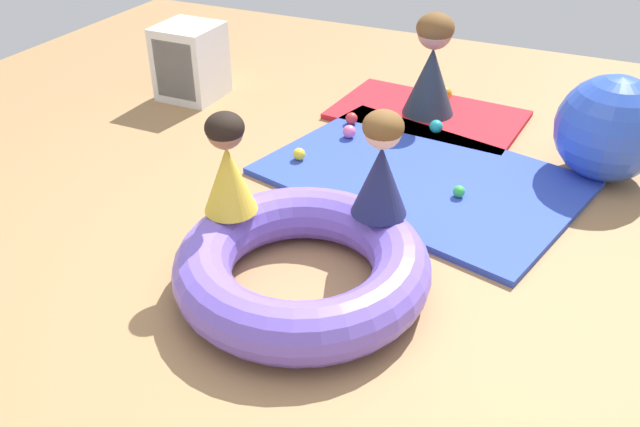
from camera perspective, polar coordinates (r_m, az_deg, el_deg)
name	(u,v)px	position (r m, az deg, el deg)	size (l,w,h in m)	color
ground_plane	(331,285)	(3.26, 0.93, -6.11)	(8.00, 8.00, 0.00)	#9E7549
gym_mat_far_right	(421,177)	(4.16, 8.66, 3.10)	(1.82, 1.27, 0.04)	#2D47B7
gym_mat_center_rear	(427,115)	(5.01, 9.17, 8.33)	(1.34, 0.82, 0.04)	red
inflatable_cushion	(302,266)	(3.16, -1.54, -4.49)	(1.22, 1.22, 0.28)	#7056D1
child_in_navy	(381,165)	(3.17, 5.25, 4.14)	(0.38, 0.38, 0.54)	navy
child_in_yellow	(228,165)	(3.21, -7.91, 4.18)	(0.38, 0.38, 0.52)	yellow
adult_seated	(432,66)	(4.88, 9.55, 12.34)	(0.51, 0.51, 0.73)	#232D3D
play_ball_red	(352,119)	(4.75, 2.71, 8.13)	(0.08, 0.08, 0.08)	red
play_ball_teal	(436,127)	(4.68, 9.92, 7.34)	(0.09, 0.09, 0.09)	teal
play_ball_yellow	(299,154)	(4.26, -1.80, 5.10)	(0.08, 0.08, 0.08)	yellow
play_ball_orange	(445,93)	(5.23, 10.67, 10.07)	(0.10, 0.10, 0.10)	orange
play_ball_pink	(349,132)	(4.55, 2.52, 7.02)	(0.09, 0.09, 0.09)	pink
play_ball_blue	(380,198)	(3.81, 5.18, 1.33)	(0.06, 0.06, 0.06)	blue
play_ball_green	(459,192)	(3.94, 11.81, 1.85)	(0.07, 0.07, 0.07)	green
exercise_ball_large	(610,128)	(4.39, 23.56, 6.69)	(0.65, 0.65, 0.65)	blue
storage_cube	(189,63)	(5.31, -11.17, 12.55)	(0.44, 0.44, 0.56)	silver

